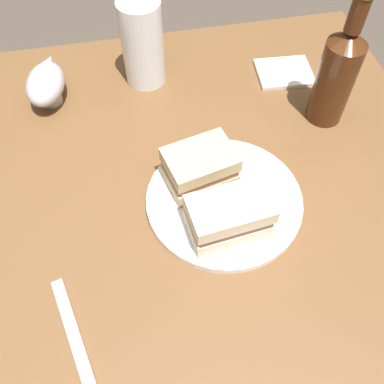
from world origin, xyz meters
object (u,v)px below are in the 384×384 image
at_px(sandwich_half_left, 200,167).
at_px(cider_bottle, 337,74).
at_px(gravy_boat, 46,84).
at_px(fork, 75,339).
at_px(pint_glass, 143,48).
at_px(napkin, 284,72).
at_px(sandwich_half_right, 229,216).
at_px(plate, 224,200).

height_order(sandwich_half_left, cider_bottle, cider_bottle).
xyz_separation_m(sandwich_half_left, gravy_boat, (0.24, -0.25, -0.00)).
bearing_deg(fork, pint_glass, -32.53).
relative_size(sandwich_half_left, napkin, 1.11).
bearing_deg(fork, sandwich_half_left, -58.87).
relative_size(pint_glass, cider_bottle, 0.67).
bearing_deg(pint_glass, sandwich_half_right, 101.01).
xyz_separation_m(plate, gravy_boat, (0.27, -0.30, 0.04)).
bearing_deg(sandwich_half_left, napkin, -133.76).
relative_size(gravy_boat, cider_bottle, 0.52).
bearing_deg(cider_bottle, pint_glass, -28.60).
distance_m(sandwich_half_left, pint_glass, 0.29).
height_order(gravy_boat, cider_bottle, cider_bottle).
height_order(plate, sandwich_half_right, sandwich_half_right).
bearing_deg(sandwich_half_right, plate, -98.63).
bearing_deg(sandwich_half_right, sandwich_half_left, -76.98).
bearing_deg(sandwich_half_right, napkin, -121.40).
height_order(sandwich_half_left, fork, sandwich_half_left).
distance_m(sandwich_half_right, pint_glass, 0.39).
relative_size(plate, gravy_boat, 1.94).
relative_size(sandwich_half_right, cider_bottle, 0.51).
bearing_deg(napkin, plate, 55.11).
relative_size(plate, pint_glass, 1.51).
height_order(plate, gravy_boat, gravy_boat).
distance_m(plate, napkin, 0.34).
height_order(gravy_boat, fork, gravy_boat).
distance_m(cider_bottle, napkin, 0.16).
relative_size(cider_bottle, fork, 1.38).
bearing_deg(sandwich_half_left, plate, 124.68).
bearing_deg(gravy_boat, cider_bottle, 164.13).
distance_m(plate, pint_glass, 0.34).
xyz_separation_m(gravy_boat, fork, (-0.02, 0.47, -0.04)).
relative_size(sandwich_half_left, sandwich_half_right, 0.96).
bearing_deg(pint_glass, cider_bottle, 151.40).
distance_m(sandwich_half_left, fork, 0.31).
height_order(cider_bottle, napkin, cider_bottle).
distance_m(napkin, fork, 0.64).
bearing_deg(gravy_boat, fork, 93.00).
distance_m(gravy_boat, napkin, 0.47).
height_order(plate, pint_glass, pint_glass).
height_order(sandwich_half_left, napkin, sandwich_half_left).
relative_size(pint_glass, gravy_boat, 1.29).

